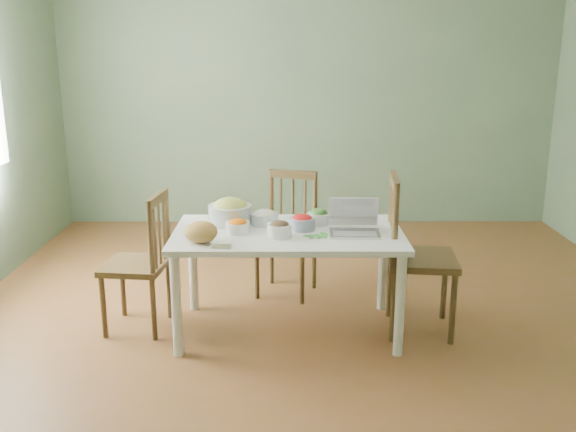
{
  "coord_description": "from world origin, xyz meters",
  "views": [
    {
      "loc": [
        -0.23,
        -4.01,
        1.82
      ],
      "look_at": [
        -0.22,
        -0.15,
        0.78
      ],
      "focal_mm": 39.65,
      "sensor_mm": 36.0,
      "label": 1
    }
  ],
  "objects_px": {
    "chair_far": "(286,235)",
    "bread_boule": "(201,232)",
    "dining_table": "(288,282)",
    "bowl_squash": "(230,211)",
    "chair_right": "(422,255)",
    "laptop": "(355,218)",
    "chair_left": "(135,262)"
  },
  "relations": [
    {
      "from": "chair_far",
      "to": "bread_boule",
      "type": "height_order",
      "value": "chair_far"
    },
    {
      "from": "dining_table",
      "to": "chair_far",
      "type": "height_order",
      "value": "chair_far"
    },
    {
      "from": "chair_far",
      "to": "bowl_squash",
      "type": "relative_size",
      "value": 3.17
    },
    {
      "from": "dining_table",
      "to": "chair_right",
      "type": "bearing_deg",
      "value": 0.82
    },
    {
      "from": "chair_right",
      "to": "laptop",
      "type": "distance_m",
      "value": 0.53
    },
    {
      "from": "chair_far",
      "to": "laptop",
      "type": "xyz_separation_m",
      "value": [
        0.43,
        -0.72,
        0.33
      ]
    },
    {
      "from": "bread_boule",
      "to": "laptop",
      "type": "xyz_separation_m",
      "value": [
        0.93,
        0.16,
        0.04
      ]
    },
    {
      "from": "dining_table",
      "to": "chair_left",
      "type": "bearing_deg",
      "value": 177.14
    },
    {
      "from": "bowl_squash",
      "to": "laptop",
      "type": "bearing_deg",
      "value": -17.93
    },
    {
      "from": "chair_far",
      "to": "chair_right",
      "type": "distance_m",
      "value": 1.08
    },
    {
      "from": "dining_table",
      "to": "bowl_squash",
      "type": "height_order",
      "value": "bowl_squash"
    },
    {
      "from": "chair_right",
      "to": "chair_left",
      "type": "bearing_deg",
      "value": 94.66
    },
    {
      "from": "chair_left",
      "to": "laptop",
      "type": "xyz_separation_m",
      "value": [
        1.41,
        -0.12,
        0.33
      ]
    },
    {
      "from": "chair_far",
      "to": "chair_left",
      "type": "height_order",
      "value": "chair_left"
    },
    {
      "from": "bowl_squash",
      "to": "bread_boule",
      "type": "bearing_deg",
      "value": -108.56
    },
    {
      "from": "chair_left",
      "to": "laptop",
      "type": "height_order",
      "value": "chair_left"
    },
    {
      "from": "bread_boule",
      "to": "laptop",
      "type": "distance_m",
      "value": 0.95
    },
    {
      "from": "bread_boule",
      "to": "chair_left",
      "type": "bearing_deg",
      "value": 149.76
    },
    {
      "from": "bread_boule",
      "to": "laptop",
      "type": "bearing_deg",
      "value": 9.48
    },
    {
      "from": "chair_far",
      "to": "laptop",
      "type": "height_order",
      "value": "chair_far"
    },
    {
      "from": "dining_table",
      "to": "chair_left",
      "type": "distance_m",
      "value": 1.0
    },
    {
      "from": "chair_left",
      "to": "chair_right",
      "type": "bearing_deg",
      "value": 95.02
    },
    {
      "from": "chair_right",
      "to": "laptop",
      "type": "relative_size",
      "value": 3.31
    },
    {
      "from": "laptop",
      "to": "dining_table",
      "type": "bearing_deg",
      "value": 172.86
    },
    {
      "from": "laptop",
      "to": "chair_right",
      "type": "bearing_deg",
      "value": 13.29
    },
    {
      "from": "bread_boule",
      "to": "chair_far",
      "type": "bearing_deg",
      "value": 59.94
    },
    {
      "from": "chair_right",
      "to": "bread_boule",
      "type": "height_order",
      "value": "chair_right"
    },
    {
      "from": "bowl_squash",
      "to": "chair_left",
      "type": "bearing_deg",
      "value": -167.53
    },
    {
      "from": "chair_left",
      "to": "dining_table",
      "type": "bearing_deg",
      "value": 93.31
    },
    {
      "from": "dining_table",
      "to": "bread_boule",
      "type": "bearing_deg",
      "value": -156.33
    },
    {
      "from": "dining_table",
      "to": "bread_boule",
      "type": "xyz_separation_m",
      "value": [
        -0.52,
        -0.23,
        0.4
      ]
    },
    {
      "from": "chair_left",
      "to": "bowl_squash",
      "type": "bearing_deg",
      "value": 108.64
    }
  ]
}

